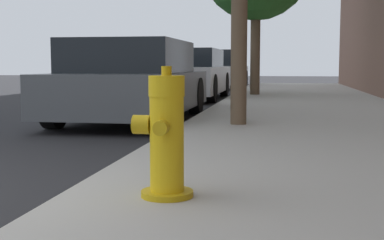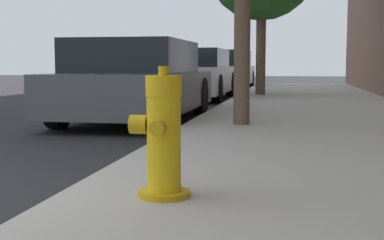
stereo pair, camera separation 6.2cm
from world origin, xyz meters
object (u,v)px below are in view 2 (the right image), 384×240
(parked_car_far, at_px, (229,70))
(fire_hydrant, at_px, (163,138))
(parked_car_mid, at_px, (192,74))
(parked_car_near, at_px, (137,82))

(parked_car_far, bearing_deg, fire_hydrant, -84.61)
(fire_hydrant, bearing_deg, parked_car_mid, 99.64)
(parked_car_near, bearing_deg, parked_car_mid, 91.28)
(parked_car_mid, bearing_deg, parked_car_near, -88.72)
(parked_car_near, bearing_deg, fire_hydrant, -72.06)
(fire_hydrant, distance_m, parked_car_far, 17.65)
(parked_car_near, bearing_deg, parked_car_far, 89.71)
(fire_hydrant, xyz_separation_m, parked_car_near, (-1.72, 5.31, 0.15))
(parked_car_near, height_order, parked_car_far, parked_car_far)
(parked_car_mid, height_order, parked_car_far, parked_car_far)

